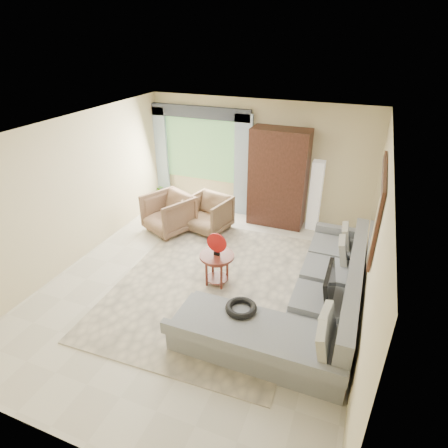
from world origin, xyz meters
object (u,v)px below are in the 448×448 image
at_px(sectional_sofa, 308,304).
at_px(armoire, 278,178).
at_px(coffee_table, 217,269).
at_px(floor_lamp, 315,196).
at_px(tv_screen, 330,286).
at_px(armchair_left, 169,213).
at_px(armchair_right, 208,214).
at_px(potted_plant, 166,194).

bearing_deg(sectional_sofa, armoire, 113.06).
distance_m(coffee_table, floor_lamp, 2.91).
relative_size(tv_screen, floor_lamp, 0.49).
height_order(coffee_table, armchair_left, armchair_left).
relative_size(tv_screen, armoire, 0.35).
relative_size(armchair_right, potted_plant, 1.69).
relative_size(armoire, floor_lamp, 1.40).
xyz_separation_m(potted_plant, armoire, (2.78, -0.02, 0.80)).
distance_m(armchair_left, armoire, 2.44).
xyz_separation_m(coffee_table, floor_lamp, (1.14, 2.64, 0.45)).
distance_m(armchair_left, armchair_right, 0.83).
bearing_deg(armchair_right, armoire, 47.94).
bearing_deg(tv_screen, potted_plant, 145.23).
relative_size(armchair_left, potted_plant, 1.81).
relative_size(sectional_sofa, floor_lamp, 2.31).
height_order(sectional_sofa, armchair_left, sectional_sofa).
relative_size(sectional_sofa, armchair_left, 3.86).
bearing_deg(armchair_right, armchair_left, -143.54).
bearing_deg(potted_plant, armoire, -0.41).
height_order(sectional_sofa, armoire, armoire).
xyz_separation_m(sectional_sofa, armchair_left, (-3.25, 1.68, 0.13)).
bearing_deg(armchair_left, sectional_sofa, -1.95).
distance_m(coffee_table, potted_plant, 3.57).
relative_size(potted_plant, floor_lamp, 0.33).
distance_m(potted_plant, armoire, 2.90).
bearing_deg(tv_screen, sectional_sofa, 167.91).
height_order(coffee_table, armchair_right, armchair_right).
height_order(coffee_table, armoire, armoire).
bearing_deg(potted_plant, armchair_right, -30.48).
xyz_separation_m(tv_screen, armoire, (-1.50, 2.95, 0.33)).
bearing_deg(potted_plant, sectional_sofa, -35.98).
bearing_deg(armchair_right, sectional_sofa, -26.16).
bearing_deg(potted_plant, coffee_table, -46.83).
bearing_deg(coffee_table, tv_screen, -11.38).
relative_size(coffee_table, potted_plant, 1.16).
xyz_separation_m(sectional_sofa, floor_lamp, (-0.43, 2.96, 0.47)).
distance_m(armchair_left, floor_lamp, 3.11).
bearing_deg(sectional_sofa, potted_plant, 144.02).
bearing_deg(armchair_right, potted_plant, 162.39).
relative_size(sectional_sofa, coffee_table, 6.03).
height_order(potted_plant, floor_lamp, floor_lamp).
distance_m(sectional_sofa, tv_screen, 0.52).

